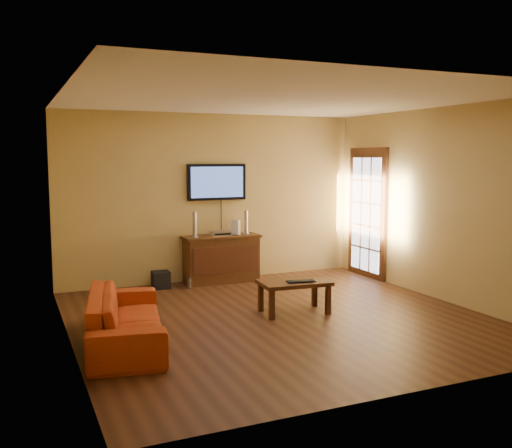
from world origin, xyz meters
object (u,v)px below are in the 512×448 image
media_console (221,259)px  game_console (236,227)px  keyboard (301,281)px  av_receiver (221,233)px  speaker_right (246,223)px  bottle (189,283)px  television (217,182)px  subwoofer (161,280)px  coffee_table (294,286)px  speaker_left (195,226)px  sofa (125,309)px

media_console → game_console: (0.27, 0.03, 0.49)m
keyboard → av_receiver: bearing=97.1°
speaker_right → av_receiver: bearing=-175.3°
media_console → bottle: media_console is taller
media_console → bottle: (-0.62, -0.26, -0.30)m
television → subwoofer: (-1.01, -0.24, -1.47)m
coffee_table → bottle: coffee_table is taller
television → coffee_table: (0.22, -2.31, -1.25)m
coffee_table → speaker_left: size_ratio=2.35×
sofa → av_receiver: av_receiver is taller
speaker_right → television: bearing=160.1°
speaker_right → game_console: 0.19m
game_console → speaker_left: bearing=166.9°
subwoofer → speaker_left: bearing=3.4°
speaker_left → game_console: 0.72m
coffee_table → bottle: bearing=114.5°
sofa → subwoofer: bearing=-12.2°
television → game_console: (0.27, -0.16, -0.73)m
speaker_right → game_console: bearing=-179.0°
speaker_left → media_console: bearing=4.0°
sofa → subwoofer: sofa is taller
sofa → speaker_left: speaker_left is taller
coffee_table → subwoofer: coffee_table is taller
television → speaker_right: (0.45, -0.16, -0.67)m
av_receiver → bottle: (-0.61, -0.26, -0.71)m
game_console → bottle: (-0.88, -0.29, -0.79)m
television → keyboard: (0.26, -2.41, -1.17)m
game_console → subwoofer: game_console is taller
game_console → subwoofer: 1.48m
television → sofa: bearing=-126.9°
television → speaker_right: bearing=-19.9°
coffee_table → speaker_right: (0.22, 2.15, 0.57)m
game_console → subwoofer: (-1.28, -0.08, -0.75)m
sofa → television: bearing=-26.8°
subwoofer → coffee_table: bearing=-57.1°
coffee_table → keyboard: bearing=-69.2°
coffee_table → bottle: size_ratio=5.18×
av_receiver → speaker_left: bearing=-174.2°
speaker_left → sofa: bearing=-122.4°
bottle → speaker_right: bearing=15.6°
media_console → subwoofer: 1.04m
coffee_table → speaker_right: 2.23m
television → av_receiver: bearing=-93.1°
game_console → bottle: 1.22m
coffee_table → av_receiver: size_ratio=2.99×
television → game_console: size_ratio=4.18×
coffee_table → bottle: (-0.84, 1.85, -0.28)m
speaker_left → bottle: size_ratio=2.20×
media_console → speaker_right: bearing=4.6°
game_console → keyboard: game_console is taller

